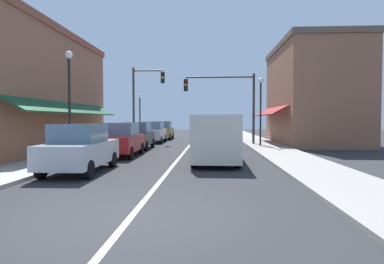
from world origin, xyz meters
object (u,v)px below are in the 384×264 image
object	(u,v)px
traffic_signal_mast_arm	(228,96)
parked_car_second_left	(121,140)
parked_car_far_left	(153,132)
street_lamp_left_near	(69,88)
parked_car_third_left	(137,136)
van_in_lane	(216,137)
street_lamp_left_far	(140,109)
parked_car_nearest_left	(80,148)
parked_car_distant_left	(163,130)
street_lamp_right_mid	(261,101)
traffic_signal_left_corner	(143,94)

from	to	relation	value
traffic_signal_mast_arm	parked_car_second_left	bearing A→B (deg)	-126.73
parked_car_far_left	street_lamp_left_near	distance (m)	12.65
parked_car_third_left	traffic_signal_mast_arm	distance (m)	7.63
parked_car_third_left	van_in_lane	xyz separation A→B (m)	(5.05, -6.67, 0.27)
street_lamp_left_near	street_lamp_left_far	distance (m)	15.61
parked_car_nearest_left	parked_car_third_left	size ratio (longest dim) A/B	0.99
van_in_lane	parked_car_third_left	bearing A→B (deg)	127.90
parked_car_distant_left	street_lamp_left_far	xyz separation A→B (m)	(-2.00, -1.46, 2.08)
parked_car_third_left	parked_car_distant_left	world-z (taller)	same
van_in_lane	street_lamp_left_near	world-z (taller)	street_lamp_left_near
street_lamp_left_near	street_lamp_left_far	bearing A→B (deg)	90.27
parked_car_far_left	street_lamp_right_mid	xyz separation A→B (m)	(8.25, -4.25, 2.36)
traffic_signal_left_corner	street_lamp_left_near	distance (m)	11.92
parked_car_second_left	parked_car_third_left	distance (m)	4.49
traffic_signal_left_corner	parked_car_second_left	bearing A→B (deg)	-84.85
parked_car_far_left	van_in_lane	bearing A→B (deg)	-68.71
parked_car_third_left	traffic_signal_left_corner	bearing A→B (deg)	96.20
parked_car_third_left	traffic_signal_mast_arm	size ratio (longest dim) A/B	0.77
parked_car_second_left	street_lamp_left_near	xyz separation A→B (m)	(-1.91, -1.88, 2.53)
parked_car_nearest_left	parked_car_distant_left	bearing A→B (deg)	89.08
van_in_lane	parked_car_second_left	bearing A→B (deg)	156.73
street_lamp_right_mid	parked_car_distant_left	bearing A→B (deg)	131.87
parked_car_nearest_left	parked_car_second_left	distance (m)	5.19
street_lamp_left_near	parked_car_nearest_left	bearing A→B (deg)	-61.02
parked_car_third_left	street_lamp_right_mid	bearing A→B (deg)	9.73
traffic_signal_left_corner	street_lamp_right_mid	world-z (taller)	traffic_signal_left_corner
parked_car_far_left	traffic_signal_left_corner	world-z (taller)	traffic_signal_left_corner
street_lamp_left_near	street_lamp_left_far	world-z (taller)	street_lamp_left_near
street_lamp_left_near	parked_car_third_left	bearing A→B (deg)	74.50
parked_car_second_left	street_lamp_left_near	size ratio (longest dim) A/B	0.81
parked_car_far_left	street_lamp_left_near	size ratio (longest dim) A/B	0.80
parked_car_third_left	street_lamp_right_mid	xyz separation A→B (m)	(8.27, 1.65, 2.36)
parked_car_third_left	parked_car_distant_left	xyz separation A→B (m)	(0.16, 10.70, 0.00)
parked_car_nearest_left	van_in_lane	size ratio (longest dim) A/B	0.79
street_lamp_left_near	street_lamp_left_far	size ratio (longest dim) A/B	1.18
parked_car_nearest_left	traffic_signal_mast_arm	distance (m)	14.81
parked_car_distant_left	street_lamp_right_mid	xyz separation A→B (m)	(8.11, -9.05, 2.36)
parked_car_nearest_left	parked_car_far_left	size ratio (longest dim) A/B	1.00
parked_car_second_left	parked_car_distant_left	distance (m)	15.19
parked_car_nearest_left	van_in_lane	xyz separation A→B (m)	(4.98, 3.00, 0.27)
parked_car_third_left	parked_car_far_left	distance (m)	5.90
parked_car_third_left	van_in_lane	bearing A→B (deg)	-54.45
parked_car_third_left	parked_car_far_left	size ratio (longest dim) A/B	1.01
traffic_signal_left_corner	traffic_signal_mast_arm	bearing A→B (deg)	-15.86
traffic_signal_left_corner	parked_car_nearest_left	bearing A→B (deg)	-86.90
parked_car_second_left	van_in_lane	world-z (taller)	van_in_lane
parked_car_far_left	traffic_signal_mast_arm	size ratio (longest dim) A/B	0.77
traffic_signal_mast_arm	parked_car_far_left	bearing A→B (deg)	158.89
parked_car_distant_left	street_lamp_left_far	distance (m)	3.23
parked_car_nearest_left	parked_car_third_left	bearing A→B (deg)	89.75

